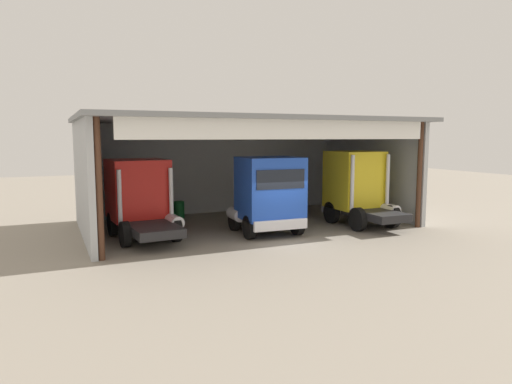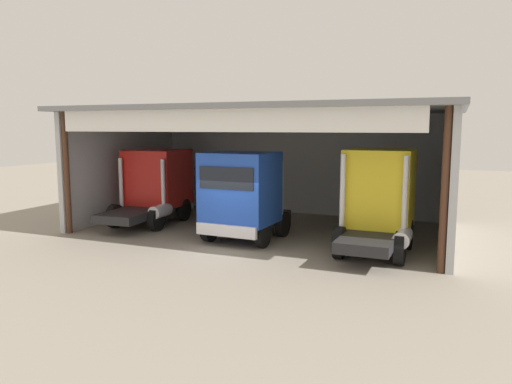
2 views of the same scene
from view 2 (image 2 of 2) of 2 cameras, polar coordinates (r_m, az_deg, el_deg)
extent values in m
plane|color=gray|center=(17.81, -3.77, -6.90)|extent=(80.00, 80.00, 0.00)
cube|color=#ADB2B7|center=(25.37, 4.89, 3.27)|extent=(15.27, 0.24, 5.10)
cube|color=#ADB2B7|center=(25.08, -15.17, 2.98)|extent=(0.24, 8.66, 5.10)
cube|color=#ADB2B7|center=(19.86, 22.34, 1.53)|extent=(0.24, 8.66, 5.10)
cube|color=gray|center=(20.91, 1.03, 9.64)|extent=(15.87, 9.33, 0.20)
cylinder|color=#4C2D1E|center=(21.76, -21.37, 2.06)|extent=(0.24, 0.24, 5.10)
cylinder|color=#4C2D1E|center=(15.71, 21.33, 0.11)|extent=(0.24, 0.24, 5.10)
cube|color=white|center=(17.01, -4.31, 8.57)|extent=(13.74, 0.12, 0.90)
cube|color=red|center=(23.45, -11.45, 1.68)|extent=(2.57, 2.71, 2.64)
cube|color=black|center=(24.54, -9.95, 3.05)|extent=(2.05, 0.19, 0.79)
cube|color=silver|center=(24.78, -9.82, -1.28)|extent=(2.29, 0.31, 0.44)
cube|color=#232326|center=(21.93, -14.02, -2.46)|extent=(2.04, 3.79, 0.36)
cylinder|color=silver|center=(22.86, -15.59, 0.67)|extent=(0.18, 0.18, 2.56)
cylinder|color=silver|center=(21.71, -10.86, 0.46)|extent=(0.18, 0.18, 2.56)
cylinder|color=silver|center=(21.60, -11.19, -2.21)|extent=(0.64, 1.23, 0.56)
cylinder|color=black|center=(24.63, -12.88, -1.76)|extent=(0.37, 1.07, 1.05)
cylinder|color=black|center=(23.60, -8.51, -2.06)|extent=(0.37, 1.07, 1.05)
cylinder|color=black|center=(22.55, -16.26, -2.74)|extent=(0.37, 1.07, 1.05)
cylinder|color=black|center=(21.42, -11.63, -3.12)|extent=(0.37, 1.07, 1.05)
cube|color=#1E47B7|center=(18.75, -1.84, 0.51)|extent=(2.70, 2.40, 2.74)
cube|color=black|center=(17.68, -3.55, 1.63)|extent=(2.21, 0.16, 0.82)
cube|color=silver|center=(17.96, -3.55, -4.57)|extent=(2.47, 0.27, 0.44)
cube|color=#232326|center=(20.34, 0.15, -3.03)|extent=(2.07, 2.89, 0.36)
cylinder|color=silver|center=(19.48, 2.96, -0.17)|extent=(0.18, 0.18, 2.60)
cylinder|color=silver|center=(20.47, -3.12, 0.20)|extent=(0.18, 0.18, 2.60)
cylinder|color=silver|center=(20.58, -3.16, -2.58)|extent=(0.61, 1.22, 0.56)
cylinder|color=black|center=(18.13, 0.78, -4.92)|extent=(0.35, 1.05, 1.04)
cylinder|color=black|center=(19.17, -5.51, -4.27)|extent=(0.35, 1.05, 1.04)
cylinder|color=black|center=(19.93, 3.15, -3.79)|extent=(0.35, 1.05, 1.04)
cylinder|color=black|center=(20.88, -2.72, -3.26)|extent=(0.35, 1.05, 1.04)
cube|color=yellow|center=(18.06, 14.30, 0.33)|extent=(2.34, 2.35, 2.87)
cube|color=black|center=(19.16, 14.91, 2.23)|extent=(1.96, 0.09, 0.86)
cube|color=silver|center=(19.48, 14.72, -3.74)|extent=(2.19, 0.19, 0.44)
cube|color=#232326|center=(16.61, 13.16, -5.53)|extent=(1.77, 3.21, 0.36)
cylinder|color=silver|center=(17.00, 10.12, -0.63)|extent=(0.18, 0.18, 3.00)
cylinder|color=silver|center=(16.66, 17.09, -1.01)|extent=(0.18, 0.18, 3.00)
cylinder|color=silver|center=(16.74, 16.87, -5.14)|extent=(0.58, 1.21, 0.56)
cylinder|color=black|center=(18.96, 11.35, -4.41)|extent=(0.32, 1.12, 1.11)
cylinder|color=black|center=(18.67, 17.41, -4.80)|extent=(0.32, 1.12, 1.11)
cylinder|color=black|center=(16.85, 9.77, -5.88)|extent=(0.32, 1.12, 1.11)
cylinder|color=black|center=(16.52, 16.59, -6.37)|extent=(0.32, 1.12, 1.11)
cylinder|color=#197233|center=(25.41, -1.57, -1.45)|extent=(0.58, 0.58, 0.91)
cube|color=black|center=(23.83, 11.26, -2.10)|extent=(0.90, 0.60, 1.00)
camera|label=1|loc=(16.73, -72.30, 2.13)|focal=32.35mm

